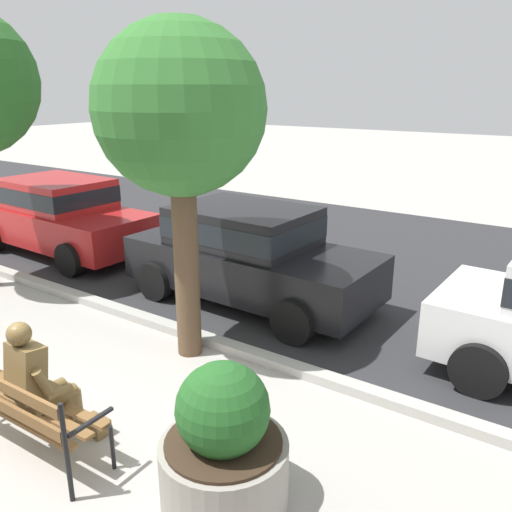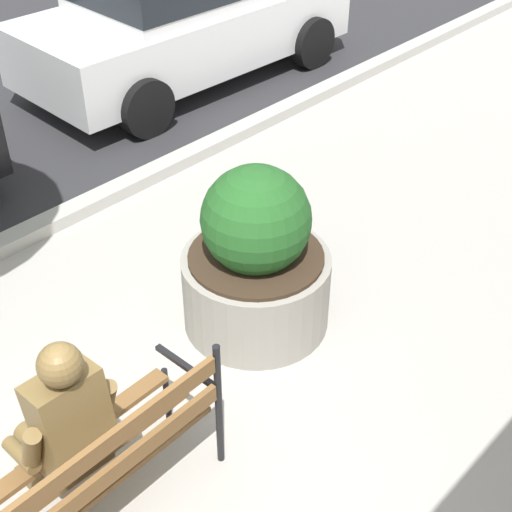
{
  "view_description": "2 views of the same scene",
  "coord_description": "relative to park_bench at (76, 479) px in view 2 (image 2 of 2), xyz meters",
  "views": [
    {
      "loc": [
        4.23,
        -2.1,
        3.36
      ],
      "look_at": [
        -0.23,
        4.47,
        0.8
      ],
      "focal_mm": 36.85,
      "sensor_mm": 36.0,
      "label": 1
    },
    {
      "loc": [
        -1.04,
        -2.1,
        3.7
      ],
      "look_at": [
        1.98,
        0.74,
        0.6
      ],
      "focal_mm": 51.42,
      "sensor_mm": 36.0,
      "label": 2
    }
  ],
  "objects": [
    {
      "name": "park_bench",
      "position": [
        0.0,
        0.0,
        0.0
      ],
      "size": [
        1.81,
        0.57,
        0.95
      ],
      "color": "brown",
      "rests_on": "ground"
    },
    {
      "name": "bronze_statue_seated",
      "position": [
        0.1,
        0.21,
        0.12
      ],
      "size": [
        0.64,
        0.76,
        1.37
      ],
      "color": "brown",
      "rests_on": "ground"
    },
    {
      "name": "concrete_planter",
      "position": [
        1.96,
        0.58,
        -0.0
      ],
      "size": [
        1.08,
        1.08,
        1.29
      ],
      "color": "gray",
      "rests_on": "ground"
    },
    {
      "name": "parked_car_white",
      "position": [
        4.65,
        4.31,
        0.3
      ],
      "size": [
        4.15,
        2.01,
        1.56
      ],
      "color": "silver",
      "rests_on": "ground"
    }
  ]
}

